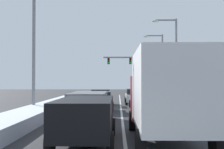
# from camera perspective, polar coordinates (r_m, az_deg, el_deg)

# --- Properties ---
(ground_plane) EXTENTS (120.00, 120.00, 0.00)m
(ground_plane) POSITION_cam_1_polar(r_m,az_deg,el_deg) (21.91, 1.78, -7.26)
(ground_plane) COLOR #333335
(lane_stripe_between_right_lane_and_center_lane) EXTENTS (0.14, 47.82, 0.01)m
(lane_stripe_between_right_lane_and_center_lane) POSITION_cam_1_polar(r_m,az_deg,el_deg) (26.23, 1.66, -6.24)
(lane_stripe_between_right_lane_and_center_lane) COLOR silver
(lane_stripe_between_right_lane_and_center_lane) RESTS_ON ground
(snow_bank_right_shoulder) EXTENTS (1.45, 47.82, 0.73)m
(snow_bank_right_shoulder) POSITION_cam_1_polar(r_m,az_deg,el_deg) (26.78, 13.13, -5.33)
(snow_bank_right_shoulder) COLOR silver
(snow_bank_right_shoulder) RESTS_ON ground
(snow_bank_left_shoulder) EXTENTS (2.11, 47.82, 0.67)m
(snow_bank_left_shoulder) POSITION_cam_1_polar(r_m,az_deg,el_deg) (26.68, -9.85, -5.43)
(snow_bank_left_shoulder) COLOR silver
(snow_bank_left_shoulder) RESTS_ON ground
(box_truck_right_lane_nearest) EXTENTS (2.53, 7.20, 3.36)m
(box_truck_right_lane_nearest) POSITION_cam_1_polar(r_m,az_deg,el_deg) (11.72, 9.91, -3.27)
(box_truck_right_lane_nearest) COLOR maroon
(box_truck_right_lane_nearest) RESTS_ON ground
(sedan_navy_right_lane_second) EXTENTS (2.00, 4.50, 1.51)m
(sedan_navy_right_lane_second) POSITION_cam_1_polar(r_m,az_deg,el_deg) (19.74, 7.45, -5.71)
(sedan_navy_right_lane_second) COLOR navy
(sedan_navy_right_lane_second) RESTS_ON ground
(sedan_white_right_lane_third) EXTENTS (2.00, 4.50, 1.51)m
(sedan_white_right_lane_third) POSITION_cam_1_polar(r_m,az_deg,el_deg) (25.49, 5.56, -4.67)
(sedan_white_right_lane_third) COLOR silver
(sedan_white_right_lane_third) RESTS_ON ground
(sedan_silver_right_lane_fourth) EXTENTS (2.00, 4.50, 1.51)m
(sedan_silver_right_lane_fourth) POSITION_cam_1_polar(r_m,az_deg,el_deg) (31.03, 4.26, -4.04)
(sedan_silver_right_lane_fourth) COLOR #B7BABF
(sedan_silver_right_lane_fourth) RESTS_ON ground
(suv_black_center_lane_nearest) EXTENTS (2.16, 4.90, 1.67)m
(suv_black_center_lane_nearest) POSITION_cam_1_polar(r_m,az_deg,el_deg) (11.57, -4.91, -7.71)
(suv_black_center_lane_nearest) COLOR black
(suv_black_center_lane_nearest) RESTS_ON ground
(suv_gray_center_lane_second) EXTENTS (2.16, 4.90, 1.67)m
(suv_gray_center_lane_second) POSITION_cam_1_polar(r_m,az_deg,el_deg) (17.65, -4.29, -5.43)
(suv_gray_center_lane_second) COLOR slate
(suv_gray_center_lane_second) RESTS_ON ground
(sedan_charcoal_center_lane_third) EXTENTS (2.00, 4.50, 1.51)m
(sedan_charcoal_center_lane_third) POSITION_cam_1_polar(r_m,az_deg,el_deg) (23.48, -2.23, -4.98)
(sedan_charcoal_center_lane_third) COLOR #38383D
(sedan_charcoal_center_lane_third) RESTS_ON ground
(sedan_green_center_lane_fourth) EXTENTS (2.00, 4.50, 1.51)m
(sedan_green_center_lane_fourth) POSITION_cam_1_polar(r_m,az_deg,el_deg) (29.19, -2.06, -4.23)
(sedan_green_center_lane_fourth) COLOR #1E5633
(sedan_green_center_lane_fourth) RESTS_ON ground
(traffic_light_gantry) EXTENTS (7.54, 0.47, 6.20)m
(traffic_light_gantry) POSITION_cam_1_polar(r_m,az_deg,el_deg) (47.98, 4.46, 1.45)
(traffic_light_gantry) COLOR slate
(traffic_light_gantry) RESTS_ON ground
(street_lamp_right_near) EXTENTS (2.66, 0.36, 8.91)m
(street_lamp_right_near) POSITION_cam_1_polar(r_m,az_deg,el_deg) (33.30, 11.23, 3.95)
(street_lamp_right_near) COLOR gray
(street_lamp_right_near) RESTS_ON ground
(street_lamp_right_mid) EXTENTS (2.66, 0.36, 8.53)m
(street_lamp_right_mid) POSITION_cam_1_polar(r_m,az_deg,el_deg) (41.81, 8.83, 2.64)
(street_lamp_right_mid) COLOR gray
(street_lamp_right_mid) RESTS_ON ground
(street_lamp_left_mid) EXTENTS (2.66, 0.36, 8.95)m
(street_lamp_left_mid) POSITION_cam_1_polar(r_m,az_deg,el_deg) (22.22, -13.43, 6.55)
(street_lamp_left_mid) COLOR gray
(street_lamp_left_mid) RESTS_ON ground
(roadside_sign_right) EXTENTS (3.20, 0.16, 5.50)m
(roadside_sign_right) POSITION_cam_1_polar(r_m,az_deg,el_deg) (28.96, 18.23, 2.25)
(roadside_sign_right) COLOR #59595B
(roadside_sign_right) RESTS_ON ground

